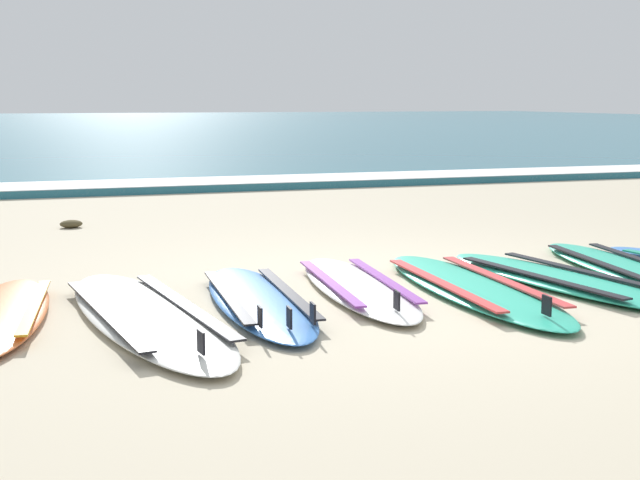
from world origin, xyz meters
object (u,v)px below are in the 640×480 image
object	(u,v)px
surfboard_1	(3,314)
surfboard_2	(146,315)
surfboard_3	(258,300)
surfboard_4	(357,286)
surfboard_7	(618,266)
surfboard_5	(472,287)
surfboard_6	(561,279)

from	to	relation	value
surfboard_1	surfboard_2	distance (m)	0.83
surfboard_3	surfboard_4	size ratio (longest dim) A/B	1.01
surfboard_1	surfboard_7	world-z (taller)	same
surfboard_1	surfboard_3	world-z (taller)	same
surfboard_4	surfboard_5	size ratio (longest dim) A/B	0.88
surfboard_2	surfboard_4	size ratio (longest dim) A/B	1.23
surfboard_1	surfboard_2	world-z (taller)	same
surfboard_6	surfboard_1	bearing A→B (deg)	177.31
surfboard_2	surfboard_6	world-z (taller)	same
surfboard_2	surfboard_1	bearing A→B (deg)	160.03
surfboard_5	surfboard_6	world-z (taller)	same
surfboard_2	surfboard_3	world-z (taller)	same
surfboard_2	surfboard_5	bearing A→B (deg)	2.17
surfboard_1	surfboard_5	world-z (taller)	same
surfboard_7	surfboard_5	bearing A→B (deg)	-166.77
surfboard_7	surfboard_6	bearing A→B (deg)	-156.86
surfboard_2	surfboard_5	world-z (taller)	same
surfboard_4	surfboard_6	bearing A→B (deg)	-9.03
surfboard_5	surfboard_1	bearing A→B (deg)	176.01
surfboard_4	surfboard_7	bearing A→B (deg)	1.88
surfboard_1	surfboard_2	xyz separation A→B (m)	(0.78, -0.28, -0.00)
surfboard_2	surfboard_4	distance (m)	1.46
surfboard_2	surfboard_4	xyz separation A→B (m)	(1.42, 0.34, 0.00)
surfboard_6	surfboard_2	bearing A→B (deg)	-177.70
surfboard_1	surfboard_3	size ratio (longest dim) A/B	0.94
surfboard_1	surfboard_4	xyz separation A→B (m)	(2.20, 0.05, -0.00)
surfboard_4	surfboard_1	bearing A→B (deg)	-178.60
surfboard_1	surfboard_7	xyz separation A→B (m)	(4.28, 0.12, 0.00)
surfboard_3	surfboard_4	xyz separation A→B (m)	(0.71, 0.18, -0.00)
surfboard_3	surfboard_6	distance (m)	2.12
surfboard_3	surfboard_5	xyz separation A→B (m)	(1.42, -0.08, -0.00)
surfboard_1	surfboard_5	bearing A→B (deg)	-3.99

